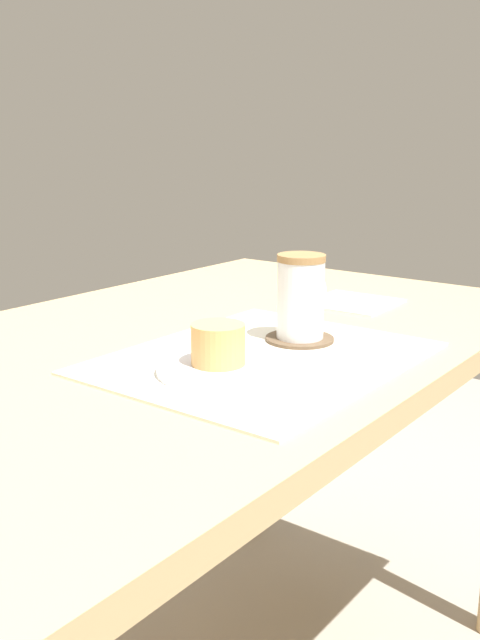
# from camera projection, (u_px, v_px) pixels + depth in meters

# --- Properties ---
(dining_table) EXTENTS (1.28, 0.76, 0.73)m
(dining_table) POSITION_uv_depth(u_px,v_px,m) (190.00, 386.00, 1.11)
(dining_table) COLOR tan
(dining_table) RESTS_ON ground_plane
(placemat) EXTENTS (0.44, 0.36, 0.00)m
(placemat) POSITION_uv_depth(u_px,v_px,m) (263.00, 358.00, 0.98)
(placemat) COLOR silver
(placemat) RESTS_ON dining_table
(pastry_plate) EXTENTS (0.16, 0.16, 0.01)m
(pastry_plate) POSITION_uv_depth(u_px,v_px,m) (218.00, 368.00, 0.91)
(pastry_plate) COLOR white
(pastry_plate) RESTS_ON placemat
(pastry) EXTENTS (0.07, 0.07, 0.05)m
(pastry) POSITION_uv_depth(u_px,v_px,m) (218.00, 344.00, 0.90)
(pastry) COLOR #E0A860
(pastry) RESTS_ON pastry_plate
(coffee_coaster) EXTENTS (0.10, 0.10, 0.00)m
(coffee_coaster) POSITION_uv_depth(u_px,v_px,m) (300.00, 339.00, 1.06)
(coffee_coaster) COLOR brown
(coffee_coaster) RESTS_ON placemat
(coffee_mug) EXTENTS (0.10, 0.07, 0.12)m
(coffee_mug) POSITION_uv_depth(u_px,v_px,m) (302.00, 296.00, 1.05)
(coffee_mug) COLOR white
(coffee_mug) RESTS_ON coffee_coaster
(paper_napkin) EXTENTS (0.15, 0.15, 0.00)m
(paper_napkin) POSITION_uv_depth(u_px,v_px,m) (352.00, 303.00, 1.31)
(paper_napkin) COLOR white
(paper_napkin) RESTS_ON dining_table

